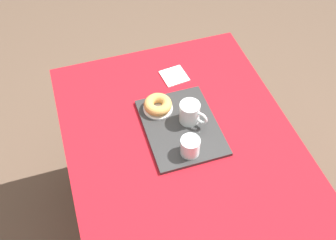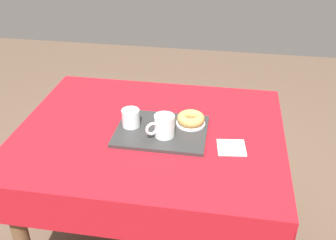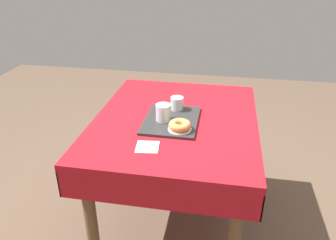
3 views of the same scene
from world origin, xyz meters
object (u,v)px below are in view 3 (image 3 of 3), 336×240
at_px(serving_tray, 171,120).
at_px(paper_napkin, 147,147).
at_px(water_glass_near, 177,104).
at_px(dining_table, 176,134).
at_px(sugar_donut_left, 180,125).
at_px(donut_plate_left, 180,129).
at_px(tea_mug_left, 163,113).

relative_size(serving_tray, paper_napkin, 3.45).
bearing_deg(paper_napkin, water_glass_near, 169.71).
height_order(water_glass_near, paper_napkin, water_glass_near).
relative_size(dining_table, serving_tray, 2.97).
height_order(sugar_donut_left, paper_napkin, sugar_donut_left).
distance_m(dining_table, sugar_donut_left, 0.23).
distance_m(serving_tray, donut_plate_left, 0.13).
xyz_separation_m(serving_tray, paper_napkin, (0.30, -0.07, -0.00)).
bearing_deg(water_glass_near, paper_napkin, -10.29).
height_order(serving_tray, donut_plate_left, donut_plate_left).
height_order(donut_plate_left, paper_napkin, donut_plate_left).
distance_m(tea_mug_left, sugar_donut_left, 0.15).
height_order(dining_table, sugar_donut_left, sugar_donut_left).
distance_m(tea_mug_left, water_glass_near, 0.16).
distance_m(tea_mug_left, paper_napkin, 0.28).
bearing_deg(water_glass_near, serving_tray, -4.59).
distance_m(water_glass_near, paper_napkin, 0.44).
bearing_deg(sugar_donut_left, dining_table, -164.50).
relative_size(tea_mug_left, sugar_donut_left, 0.95).
distance_m(sugar_donut_left, paper_napkin, 0.23).
relative_size(donut_plate_left, sugar_donut_left, 1.05).
xyz_separation_m(serving_tray, water_glass_near, (-0.13, 0.01, 0.04)).
xyz_separation_m(serving_tray, donut_plate_left, (0.12, 0.06, 0.01)).
bearing_deg(tea_mug_left, dining_table, 140.23).
xyz_separation_m(donut_plate_left, paper_napkin, (0.18, -0.13, -0.02)).
distance_m(dining_table, donut_plate_left, 0.22).
relative_size(serving_tray, water_glass_near, 5.04).
height_order(serving_tray, tea_mug_left, tea_mug_left).
xyz_separation_m(serving_tray, sugar_donut_left, (0.12, 0.06, 0.04)).
bearing_deg(paper_napkin, donut_plate_left, 143.72).
distance_m(dining_table, tea_mug_left, 0.19).
bearing_deg(water_glass_near, tea_mug_left, -19.35).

